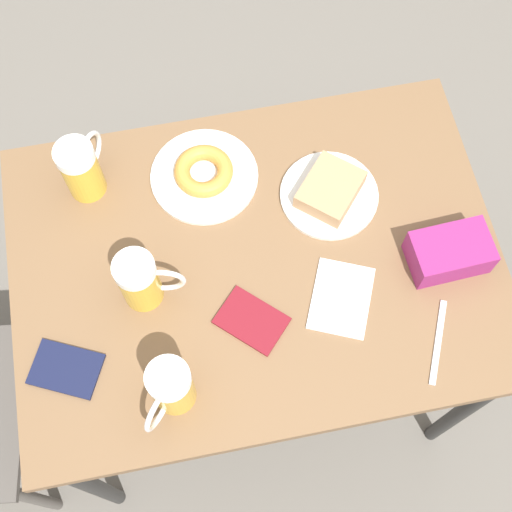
% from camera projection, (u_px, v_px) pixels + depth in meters
% --- Properties ---
extents(ground_plane, '(8.00, 8.00, 0.00)m').
position_uv_depth(ground_plane, '(256.00, 358.00, 2.11)').
color(ground_plane, '#666059').
extents(table, '(0.70, 0.97, 0.76)m').
position_uv_depth(table, '(256.00, 274.00, 1.48)').
color(table, brown).
rests_on(table, ground_plane).
extents(plate_with_cake, '(0.20, 0.20, 0.05)m').
position_uv_depth(plate_with_cake, '(330.00, 192.00, 1.45)').
color(plate_with_cake, white).
rests_on(plate_with_cake, table).
extents(plate_with_donut, '(0.22, 0.22, 0.04)m').
position_uv_depth(plate_with_donut, '(204.00, 174.00, 1.47)').
color(plate_with_donut, white).
rests_on(plate_with_donut, table).
extents(beer_mug_left, '(0.08, 0.13, 0.14)m').
position_uv_depth(beer_mug_left, '(141.00, 280.00, 1.32)').
color(beer_mug_left, gold).
rests_on(beer_mug_left, table).
extents(beer_mug_center, '(0.11, 0.10, 0.14)m').
position_uv_depth(beer_mug_center, '(171.00, 388.00, 1.24)').
color(beer_mug_center, gold).
rests_on(beer_mug_center, table).
extents(beer_mug_right, '(0.12, 0.09, 0.14)m').
position_uv_depth(beer_mug_right, '(82.00, 168.00, 1.41)').
color(beer_mug_right, gold).
rests_on(beer_mug_right, table).
extents(napkin_folded, '(0.18, 0.16, 0.00)m').
position_uv_depth(napkin_folded, '(341.00, 298.00, 1.38)').
color(napkin_folded, white).
rests_on(napkin_folded, table).
extents(fork, '(0.16, 0.08, 0.00)m').
position_uv_depth(fork, '(438.00, 342.00, 1.34)').
color(fork, silver).
rests_on(fork, table).
extents(passport_near_edge, '(0.15, 0.15, 0.01)m').
position_uv_depth(passport_near_edge, '(252.00, 320.00, 1.36)').
color(passport_near_edge, maroon).
rests_on(passport_near_edge, table).
extents(passport_far_edge, '(0.13, 0.15, 0.01)m').
position_uv_depth(passport_far_edge, '(66.00, 369.00, 1.32)').
color(passport_far_edge, '#141938').
rests_on(passport_far_edge, table).
extents(blue_pouch, '(0.10, 0.16, 0.07)m').
position_uv_depth(blue_pouch, '(450.00, 252.00, 1.38)').
color(blue_pouch, '#8C2366').
rests_on(blue_pouch, table).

